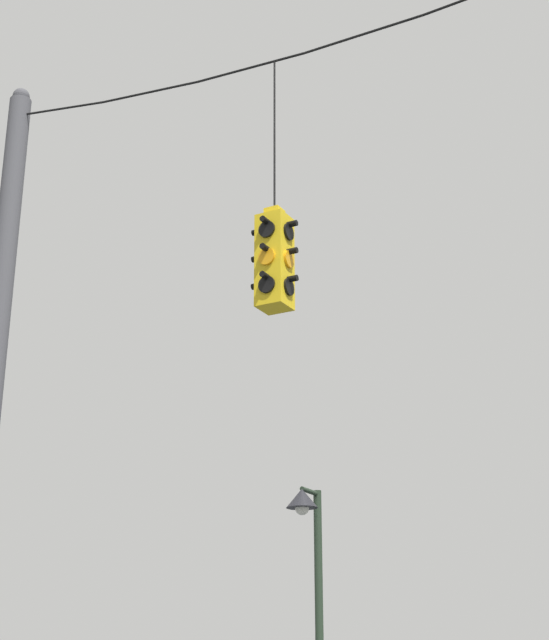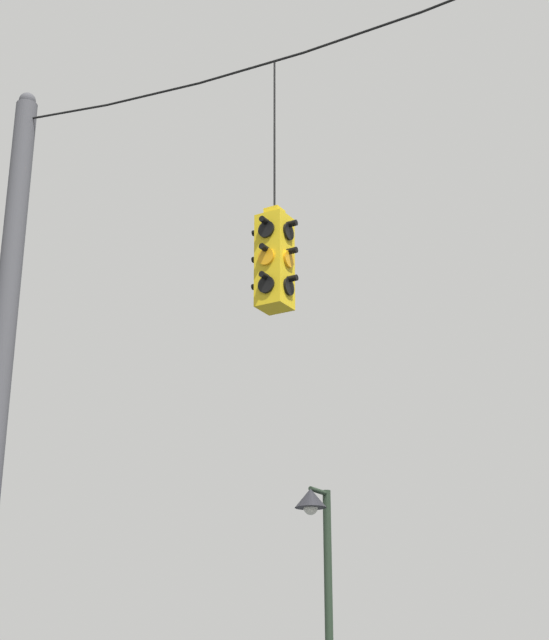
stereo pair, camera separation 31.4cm
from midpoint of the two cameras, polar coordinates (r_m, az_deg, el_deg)
name	(u,v)px [view 2 (the right image)]	position (r m, az deg, el deg)	size (l,w,h in m)	color
span_wire	(360,21)	(12.09, 5.79, 16.91)	(10.70, 0.03, 0.52)	black
traffic_light_near_right_pole	(275,260)	(11.14, 0.81, 3.53)	(0.58, 0.58, 3.24)	yellow
street_lamp	(319,561)	(14.56, 3.25, -13.80)	(0.46, 0.80, 4.15)	#233323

